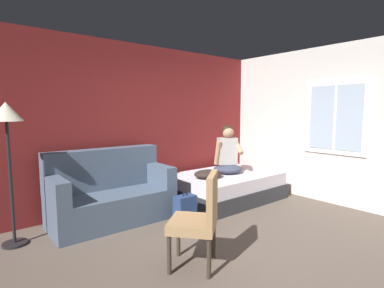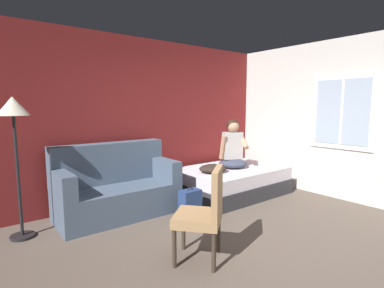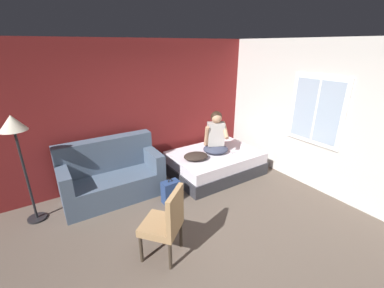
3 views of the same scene
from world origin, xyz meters
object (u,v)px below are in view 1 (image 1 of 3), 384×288
Objects in this scene: couch at (110,194)px; person_seated at (227,154)px; bed at (227,186)px; backpack at (185,210)px; floor_lamp at (7,126)px; cell_phone at (248,173)px; throw_pillow at (208,174)px; side_chair at (199,217)px.

person_seated reaches higher than couch.
person_seated is at bearing 30.01° from bed.
person_seated is (2.09, -0.32, 0.44)m from couch.
floor_lamp reaches higher than backpack.
floor_lamp is at bearing 84.08° from cell_phone.
couch is 2.46m from cell_phone.
person_seated is 6.08× the size of cell_phone.
throw_pillow is 3.33× the size of cell_phone.
bed is at bearing -149.99° from person_seated.
throw_pillow is at bearing 45.23° from side_chair.
floor_lamp reaches higher than person_seated.
couch reaches higher than cell_phone.
side_chair is at bearing -120.83° from backpack.
cell_phone is at bearing 7.37° from backpack.
backpack is (-1.30, -0.43, -0.04)m from bed.
person_seated is 1.82× the size of throw_pillow.
backpack is 2.47m from floor_lamp.
person_seated is at bearing 55.69° from cell_phone.
throw_pillow is at bearing -7.67° from floor_lamp.
backpack is 0.27× the size of floor_lamp.
cell_phone is (1.62, 0.21, 0.29)m from backpack.
cell_phone is at bearing -35.29° from bed.
bed is 1.37m from backpack.
couch is 1.75× the size of side_chair.
floor_lamp reaches higher than couch.
person_seated is 1.91× the size of backpack.
cell_phone is (2.24, 1.26, -0.05)m from side_chair.
bed is at bearing -5.21° from floor_lamp.
bed is 0.46m from cell_phone.
person_seated is 0.52m from cell_phone.
floor_lamp is at bearing 174.79° from bed.
floor_lamp reaches higher than cell_phone.
throw_pillow is (-0.53, -0.07, 0.31)m from bed.
couch is 3.74× the size of backpack.
person_seated is 0.51× the size of floor_lamp.
cell_phone reaches higher than backpack.
backpack is (0.63, 1.05, -0.34)m from side_chair.
couch is at bearing 171.23° from bed.
side_chair is 2.04× the size of throw_pillow.
person_seated is at bearing -5.12° from floor_lamp.
couch is 1.10m from backpack.
cell_phone is 3.78m from floor_lamp.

